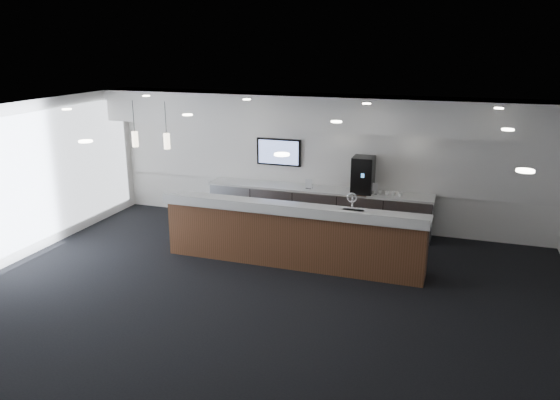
% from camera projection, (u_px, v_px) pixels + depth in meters
% --- Properties ---
extents(ground, '(10.00, 10.00, 0.00)m').
position_uv_depth(ground, '(261.00, 297.00, 9.06)').
color(ground, black).
rests_on(ground, ground).
extents(ceiling, '(10.00, 8.00, 0.02)m').
position_uv_depth(ceiling, '(259.00, 116.00, 8.22)').
color(ceiling, black).
rests_on(ceiling, back_wall).
extents(back_wall, '(10.00, 0.02, 3.00)m').
position_uv_depth(back_wall, '(322.00, 161.00, 12.28)').
color(back_wall, white).
rests_on(back_wall, ground).
extents(left_wall, '(0.02, 8.00, 3.00)m').
position_uv_depth(left_wall, '(9.00, 185.00, 10.17)').
color(left_wall, white).
rests_on(left_wall, ground).
extents(soffit_bulkhead, '(10.00, 0.90, 0.70)m').
position_uv_depth(soffit_bulkhead, '(318.00, 112.00, 11.55)').
color(soffit_bulkhead, silver).
rests_on(soffit_bulkhead, back_wall).
extents(alcove_panel, '(9.80, 0.06, 1.40)m').
position_uv_depth(alcove_panel, '(322.00, 156.00, 12.22)').
color(alcove_panel, silver).
rests_on(alcove_panel, back_wall).
extents(window_blinds_wall, '(0.04, 7.36, 2.55)m').
position_uv_depth(window_blinds_wall, '(11.00, 186.00, 10.15)').
color(window_blinds_wall, white).
rests_on(window_blinds_wall, left_wall).
extents(back_credenza, '(5.06, 0.66, 0.95)m').
position_uv_depth(back_credenza, '(317.00, 208.00, 12.24)').
color(back_credenza, gray).
rests_on(back_credenza, ground).
extents(wall_tv, '(1.05, 0.08, 0.62)m').
position_uv_depth(wall_tv, '(279.00, 152.00, 12.46)').
color(wall_tv, black).
rests_on(wall_tv, back_wall).
extents(pendant_left, '(0.12, 0.12, 0.30)m').
position_uv_depth(pendant_left, '(151.00, 146.00, 9.89)').
color(pendant_left, beige).
rests_on(pendant_left, ceiling).
extents(pendant_right, '(0.12, 0.12, 0.30)m').
position_uv_depth(pendant_right, '(118.00, 144.00, 10.10)').
color(pendant_right, beige).
rests_on(pendant_right, ceiling).
extents(ceiling_can_lights, '(7.00, 5.00, 0.02)m').
position_uv_depth(ceiling_can_lights, '(259.00, 118.00, 8.23)').
color(ceiling_can_lights, silver).
rests_on(ceiling_can_lights, ceiling).
extents(service_counter, '(5.01, 0.87, 1.49)m').
position_uv_depth(service_counter, '(293.00, 235.00, 10.29)').
color(service_counter, '#4E2F1A').
rests_on(service_counter, ground).
extents(coffee_machine, '(0.45, 0.58, 0.78)m').
position_uv_depth(coffee_machine, '(363.00, 175.00, 11.66)').
color(coffee_machine, black).
rests_on(coffee_machine, back_credenza).
extents(info_sign_left, '(0.16, 0.04, 0.21)m').
position_uv_depth(info_sign_left, '(309.00, 184.00, 12.03)').
color(info_sign_left, silver).
rests_on(info_sign_left, back_credenza).
extents(info_sign_right, '(0.18, 0.06, 0.25)m').
position_uv_depth(info_sign_right, '(373.00, 188.00, 11.60)').
color(info_sign_right, silver).
rests_on(info_sign_right, back_credenza).
extents(cup_0, '(0.09, 0.09, 0.08)m').
position_uv_depth(cup_0, '(400.00, 194.00, 11.45)').
color(cup_0, white).
rests_on(cup_0, back_credenza).
extents(cup_1, '(0.13, 0.13, 0.08)m').
position_uv_depth(cup_1, '(393.00, 194.00, 11.49)').
color(cup_1, white).
rests_on(cup_1, back_credenza).
extents(cup_2, '(0.11, 0.11, 0.08)m').
position_uv_depth(cup_2, '(387.00, 193.00, 11.54)').
color(cup_2, white).
rests_on(cup_2, back_credenza).
extents(cup_3, '(0.12, 0.12, 0.08)m').
position_uv_depth(cup_3, '(380.00, 193.00, 11.58)').
color(cup_3, white).
rests_on(cup_3, back_credenza).
extents(cup_4, '(0.12, 0.12, 0.08)m').
position_uv_depth(cup_4, '(373.00, 192.00, 11.62)').
color(cup_4, white).
rests_on(cup_4, back_credenza).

